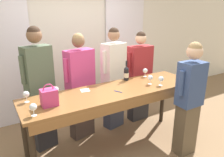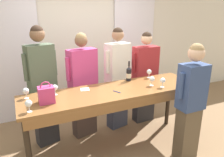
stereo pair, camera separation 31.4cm
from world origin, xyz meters
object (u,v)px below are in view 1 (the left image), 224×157
Objects in this scene: wine_glass_front_left at (150,78)px; tasting_bar at (116,98)px; handbag at (49,97)px; wine_glass_center_mid at (145,71)px; guest_olive_jacket at (40,88)px; wine_bottle at (126,73)px; guest_pink_top at (80,86)px; guest_striped_shirt at (139,76)px; wine_glass_center_right at (26,95)px; wine_glass_center_left at (161,79)px; wine_glass_front_mid at (56,90)px; guest_cream_sweater at (114,78)px; host_pouring at (189,98)px; wine_glass_front_right at (33,107)px.

tasting_bar is at bearing 175.98° from wine_glass_front_left.
wine_glass_center_mid is at bearing 10.54° from handbag.
wine_bottle is at bearing -14.18° from guest_olive_jacket.
handbag is 0.15× the size of guest_olive_jacket.
guest_pink_top is (-1.05, 0.34, -0.19)m from wine_glass_center_mid.
guest_olive_jacket reaches higher than wine_bottle.
guest_olive_jacket reaches higher than tasting_bar.
wine_glass_center_right is at bearing -168.77° from guest_striped_shirt.
wine_glass_center_left and wine_glass_center_mid have the same top height.
wine_glass_front_mid is 1.00× the size of wine_glass_center_mid.
wine_glass_center_mid is at bearing -38.52° from guest_cream_sweater.
wine_glass_front_left is 1.00× the size of wine_glass_front_mid.
wine_glass_center_left reaches higher than tasting_bar.
guest_pink_top is 1.19m from guest_striped_shirt.
wine_glass_center_right is at bearing 175.40° from wine_glass_front_mid.
guest_pink_top reaches higher than wine_bottle.
guest_striped_shirt reaches higher than host_pouring.
guest_cream_sweater is at bearing 0.00° from guest_pink_top.
tasting_bar is 1.12m from guest_olive_jacket.
wine_glass_front_mid is at bearing 56.12° from handbag.
handbag is 1.91× the size of wine_glass_front_mid.
guest_cream_sweater is at bearing 61.07° from tasting_bar.
wine_glass_center_mid is 1.72m from guest_olive_jacket.
wine_glass_front_right is at bearing -165.67° from wine_glass_center_mid.
wine_bottle is 2.22× the size of wine_glass_front_left.
guest_striped_shirt reaches higher than wine_glass_center_mid.
guest_pink_top reaches higher than guest_striped_shirt.
guest_striped_shirt is at bearing 74.75° from wine_glass_center_left.
guest_striped_shirt is at bearing 31.98° from wine_bottle.
guest_olive_jacket is 2.16m from host_pouring.
wine_glass_front_right is at bearing -162.08° from wine_bottle.
guest_cream_sweater reaches higher than handbag.
guest_olive_jacket reaches higher than host_pouring.
wine_glass_center_left is 1.00× the size of wine_glass_center_mid.
wine_glass_center_mid is at bearing 96.16° from host_pouring.
handbag is 1.65m from wine_glass_center_left.
guest_cream_sweater is (1.15, 0.44, -0.16)m from wine_glass_front_mid.
guest_cream_sweater is 1.32m from host_pouring.
tasting_bar is 1.50× the size of guest_pink_top.
guest_pink_top is at bearing 162.25° from wine_glass_center_mid.
handbag reaches higher than wine_glass_front_left.
guest_olive_jacket is at bearing 145.01° from tasting_bar.
tasting_bar is 0.85m from wine_glass_front_mid.
guest_striped_shirt is at bearing 64.65° from wine_glass_front_left.
wine_glass_front_right is at bearing -136.94° from guest_pink_top.
wine_glass_center_right is 1.58m from guest_cream_sweater.
wine_glass_front_left is at bearing -37.88° from guest_pink_top.
wine_glass_center_mid is (0.77, 0.30, 0.22)m from tasting_bar.
wine_bottle is 2.22× the size of wine_glass_center_right.
tasting_bar is 0.86m from wine_glass_center_mid.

